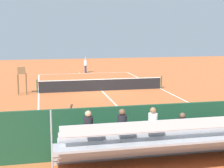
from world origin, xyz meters
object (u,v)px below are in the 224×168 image
at_px(tennis_ball_near, 67,78).
at_px(umpire_chair, 22,78).
at_px(tennis_player, 86,64).
at_px(line_judge, 71,127).
at_px(equipment_bag, 197,140).
at_px(tennis_net, 102,85).
at_px(bleacher_stand, 178,140).
at_px(tennis_racket, 79,72).

bearing_deg(tennis_ball_near, umpire_chair, 63.10).
relative_size(tennis_player, tennis_ball_near, 29.18).
bearing_deg(line_judge, tennis_ball_near, -93.96).
bearing_deg(tennis_player, equipment_bag, 93.56).
distance_m(tennis_net, equipment_bag, 13.52).
relative_size(tennis_ball_near, line_judge, 0.03).
relative_size(umpire_chair, line_judge, 1.11).
bearing_deg(tennis_net, line_judge, 74.39).
relative_size(tennis_net, tennis_player, 5.35).
xyz_separation_m(tennis_player, line_judge, (3.88, 24.55, 0.00)).
bearing_deg(bleacher_stand, umpire_chair, -67.67).
xyz_separation_m(tennis_net, tennis_racket, (0.53, -11.98, -0.49)).
relative_size(bleacher_stand, tennis_ball_near, 137.27).
bearing_deg(equipment_bag, tennis_net, -82.45).
bearing_deg(tennis_player, tennis_net, 88.85).
height_order(tennis_player, tennis_racket, tennis_player).
distance_m(umpire_chair, tennis_player, 13.44).
bearing_deg(tennis_racket, tennis_ball_near, 69.18).
bearing_deg(tennis_racket, bleacher_stand, 91.10).
relative_size(tennis_net, umpire_chair, 4.81).
bearing_deg(umpire_chair, equipment_bag, 121.37).
distance_m(equipment_bag, line_judge, 5.50).
bearing_deg(tennis_ball_near, line_judge, 86.04).
xyz_separation_m(equipment_bag, tennis_player, (1.55, -24.88, 0.84)).
height_order(bleacher_stand, tennis_racket, bleacher_stand).
bearing_deg(umpire_chair, tennis_ball_near, -116.90).
height_order(umpire_chair, tennis_ball_near, umpire_chair).
bearing_deg(bleacher_stand, tennis_racket, -88.90).
xyz_separation_m(bleacher_stand, line_judge, (3.65, -2.35, 0.04)).
bearing_deg(line_judge, bleacher_stand, 147.26).
bearing_deg(tennis_ball_near, tennis_net, 106.50).
height_order(equipment_bag, line_judge, line_judge).
distance_m(tennis_net, tennis_player, 11.50).
height_order(bleacher_stand, tennis_player, bleacher_stand).
relative_size(umpire_chair, tennis_racket, 4.06).
bearing_deg(tennis_net, tennis_racket, -87.48).
bearing_deg(tennis_racket, tennis_net, 92.52).
relative_size(tennis_net, bleacher_stand, 1.14).
distance_m(tennis_net, line_judge, 13.58).
xyz_separation_m(tennis_net, tennis_player, (-0.23, -11.48, 0.51)).
height_order(umpire_chair, tennis_player, umpire_chair).
height_order(umpire_chair, equipment_bag, umpire_chair).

